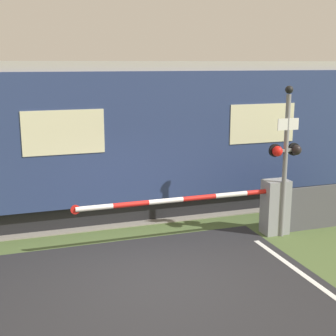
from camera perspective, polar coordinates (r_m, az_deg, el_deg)
The scene contains 6 objects.
ground_plane at distance 9.34m, azimuth -1.40°, elevation -13.08°, with size 80.00×80.00×0.00m, color #4C6033.
track_bed at distance 13.39m, azimuth -7.06°, elevation -4.94°, with size 36.00×3.20×0.13m.
train at distance 12.73m, azimuth -13.24°, elevation 3.50°, with size 19.03×3.03×4.10m.
crossing_barrier at distance 11.43m, azimuth 11.49°, elevation -4.52°, with size 5.17×0.44×1.33m.
signal_post at distance 11.13m, azimuth 14.17°, elevation 1.76°, with size 0.80×0.26×3.56m.
roadside_fence at distance 12.29m, azimuth 18.06°, elevation -4.55°, with size 2.86×0.06×1.10m.
Camera 1 is at (-2.45, -8.05, 4.07)m, focal length 50.00 mm.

